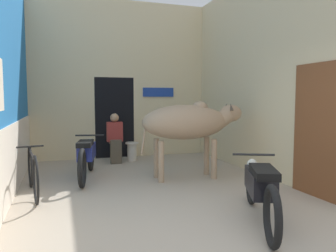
{
  "coord_description": "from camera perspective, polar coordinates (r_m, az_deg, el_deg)",
  "views": [
    {
      "loc": [
        -1.54,
        -3.11,
        1.54
      ],
      "look_at": [
        0.3,
        2.45,
        1.05
      ],
      "focal_mm": 35.0,
      "sensor_mm": 36.0,
      "label": 1
    }
  ],
  "objects": [
    {
      "name": "ground_plane",
      "position": [
        3.8,
        7.82,
        -19.25
      ],
      "size": [
        30.0,
        30.0,
        0.0
      ],
      "primitive_type": "plane",
      "color": "tan"
    },
    {
      "name": "wall_left_shopfront",
      "position": [
        5.9,
        -26.58,
        8.47
      ],
      "size": [
        0.25,
        5.45,
        4.08
      ],
      "color": "#236BAD",
      "rests_on": "ground_plane"
    },
    {
      "name": "wall_back_with_doorway",
      "position": [
        8.91,
        -8.73,
        5.9
      ],
      "size": [
        4.56,
        0.93,
        4.08
      ],
      "color": "beige",
      "rests_on": "ground_plane"
    },
    {
      "name": "wall_right_with_door",
      "position": [
        7.0,
        15.91,
        8.46
      ],
      "size": [
        0.22,
        5.45,
        4.08
      ],
      "color": "beige",
      "rests_on": "ground_plane"
    },
    {
      "name": "cow",
      "position": [
        6.32,
        3.69,
        0.6
      ],
      "size": [
        2.06,
        0.8,
        1.5
      ],
      "color": "tan",
      "rests_on": "ground_plane"
    },
    {
      "name": "motorcycle_near",
      "position": [
        4.3,
        15.75,
        -10.19
      ],
      "size": [
        0.96,
        1.94,
        0.77
      ],
      "color": "black",
      "rests_on": "ground_plane"
    },
    {
      "name": "motorcycle_far",
      "position": [
        6.54,
        -13.96,
        -4.92
      ],
      "size": [
        0.63,
        2.06,
        0.8
      ],
      "color": "black",
      "rests_on": "ground_plane"
    },
    {
      "name": "bicycle",
      "position": [
        5.71,
        -22.5,
        -7.42
      ],
      "size": [
        0.44,
        1.77,
        0.74
      ],
      "color": "black",
      "rests_on": "ground_plane"
    },
    {
      "name": "shopkeeper_seated",
      "position": [
        7.98,
        -9.22,
        -1.83
      ],
      "size": [
        0.37,
        0.33,
        1.19
      ],
      "color": "brown",
      "rests_on": "ground_plane"
    },
    {
      "name": "plastic_stool",
      "position": [
        8.21,
        -6.29,
        -4.34
      ],
      "size": [
        0.33,
        0.33,
        0.46
      ],
      "color": "beige",
      "rests_on": "ground_plane"
    }
  ]
}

